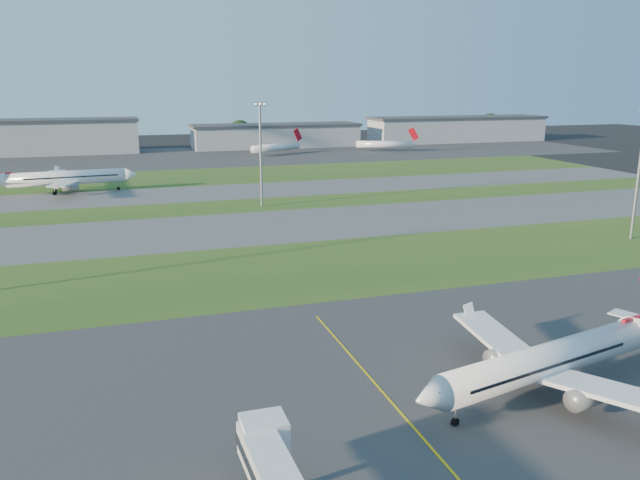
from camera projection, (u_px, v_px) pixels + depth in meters
name	position (u px, v px, depth m)	size (l,w,h in m)	color
ground	(366.00, 443.00, 53.78)	(700.00, 700.00, 0.00)	black
apron_near	(366.00, 443.00, 53.78)	(300.00, 70.00, 0.01)	#333335
grass_strip_a	(247.00, 274.00, 101.80)	(300.00, 34.00, 0.01)	#2E501A
taxiway_a	(217.00, 230.00, 132.28)	(300.00, 32.00, 0.01)	#515154
grass_strip_b	(201.00, 208.00, 155.37)	(300.00, 18.00, 0.01)	#2E501A
taxiway_b	(191.00, 194.00, 175.68)	(300.00, 26.00, 0.01)	#515154
grass_strip_c	(180.00, 178.00, 206.16)	(300.00, 40.00, 0.01)	#2E501A
apron_far	(166.00, 158.00, 261.57)	(400.00, 80.00, 0.01)	#333335
yellow_line	(418.00, 434.00, 55.26)	(0.25, 60.00, 0.02)	gold
airliner_parked	(548.00, 361.00, 61.40)	(32.47, 27.26, 10.26)	white
airliner_taxiing	(66.00, 178.00, 175.91)	(38.87, 32.89, 12.12)	white
mini_jet_near	(276.00, 147.00, 271.74)	(26.27, 14.65, 9.48)	white
mini_jet_far	(385.00, 144.00, 285.05)	(27.20, 12.62, 9.48)	white
light_mast_centre	(261.00, 147.00, 154.36)	(3.20, 0.70, 25.80)	gray
light_mast_east	(640.00, 165.00, 121.31)	(3.20, 0.70, 25.80)	gray
hangar_west	(55.00, 136.00, 274.08)	(71.40, 23.00, 15.20)	#979A9E
hangar_east	(276.00, 135.00, 304.20)	(81.60, 23.00, 11.20)	#979A9E
hangar_far_east	(457.00, 129.00, 333.59)	(96.90, 23.00, 13.20)	#979A9E
tree_mid_west	(115.00, 137.00, 292.09)	(9.90, 9.90, 10.80)	black
tree_mid_east	(240.00, 132.00, 312.40)	(11.55, 11.55, 12.60)	black
tree_east	(380.00, 130.00, 332.93)	(10.45, 10.45, 11.40)	black
tree_far_east	(490.00, 124.00, 357.05)	(12.65, 12.65, 13.80)	black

